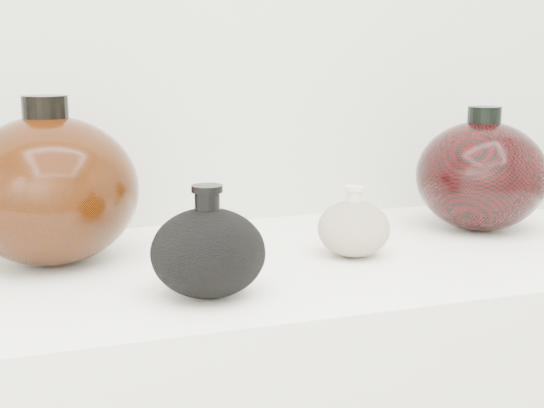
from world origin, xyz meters
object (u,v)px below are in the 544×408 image
object	(u,v)px
left_round_pot	(50,190)
black_gourd_vase	(208,252)
right_round_pot	(481,175)
cream_gourd_vase	(354,228)

from	to	relation	value
left_round_pot	black_gourd_vase	bearing A→B (deg)	-51.85
left_round_pot	right_round_pot	xyz separation A→B (m)	(0.66, -0.02, -0.01)
cream_gourd_vase	right_round_pot	bearing A→B (deg)	17.33
left_round_pot	right_round_pot	distance (m)	0.66
cream_gourd_vase	right_round_pot	xyz separation A→B (m)	(0.26, 0.08, 0.05)
black_gourd_vase	right_round_pot	size ratio (longest dim) A/B	0.83
left_round_pot	right_round_pot	bearing A→B (deg)	-1.81
right_round_pot	left_round_pot	bearing A→B (deg)	178.19
black_gourd_vase	left_round_pot	distance (m)	0.27
black_gourd_vase	left_round_pot	world-z (taller)	left_round_pot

